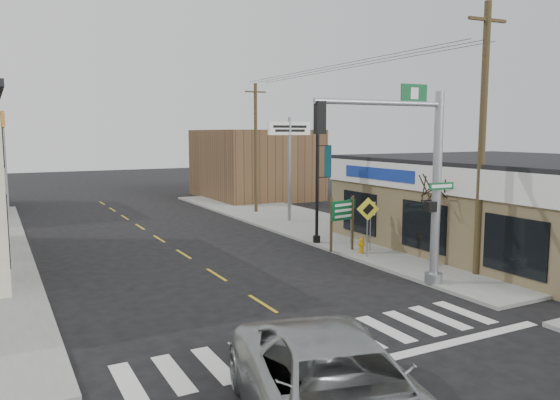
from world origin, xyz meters
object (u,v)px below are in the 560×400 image
guide_sign (343,215)px  utility_pole_far (256,147)px  suv (337,394)px  bare_tree (435,181)px  fire_hydrant (361,245)px  lamp_post (318,172)px  utility_pole_near (482,138)px  traffic_signal_pole (419,168)px  dance_center_sign (289,142)px

guide_sign → utility_pole_far: utility_pole_far is taller
suv → bare_tree: bare_tree is taller
fire_hydrant → lamp_post: 4.24m
suv → guide_sign: (8.58, 12.40, 0.84)m
utility_pole_far → utility_pole_near: bearing=-87.2°
traffic_signal_pole → guide_sign: (0.88, 5.78, -2.46)m
utility_pole_near → suv: bearing=-144.6°
dance_center_sign → utility_pole_near: size_ratio=0.62×
traffic_signal_pole → lamp_post: (0.94, 7.95, -0.69)m
guide_sign → utility_pole_near: bearing=-80.4°
suv → fire_hydrant: 14.70m
guide_sign → utility_pole_near: 6.97m
traffic_signal_pole → utility_pole_near: bearing=4.7°
traffic_signal_pole → guide_sign: size_ratio=2.79×
suv → bare_tree: (10.31, 8.56, 2.60)m
traffic_signal_pole → guide_sign: bearing=83.5°
guide_sign → fire_hydrant: size_ratio=3.50×
lamp_post → utility_pole_far: utility_pole_far is taller
fire_hydrant → dance_center_sign: 10.43m
dance_center_sign → utility_pole_near: (0.16, -14.21, 0.37)m
bare_tree → suv: bearing=-140.3°
lamp_post → suv: bearing=-100.5°
lamp_post → bare_tree: bearing=-54.3°
lamp_post → utility_pole_near: utility_pole_near is taller
fire_hydrant → lamp_post: lamp_post is taller
suv → guide_sign: size_ratio=2.62×
dance_center_sign → utility_pole_near: utility_pole_near is taller
guide_sign → dance_center_sign: dance_center_sign is taller
bare_tree → utility_pole_near: bearing=-75.7°
suv → traffic_signal_pole: 10.68m
suv → dance_center_sign: bearing=77.1°
guide_sign → lamp_post: size_ratio=0.42×
guide_sign → bare_tree: 4.56m
fire_hydrant → utility_pole_far: size_ratio=0.08×
lamp_post → fire_hydrant: bearing=-62.2°
lamp_post → utility_pole_near: size_ratio=0.59×
guide_sign → lamp_post: lamp_post is taller
dance_center_sign → suv: bearing=-121.4°
bare_tree → traffic_signal_pole: bearing=-143.2°
guide_sign → fire_hydrant: bearing=-72.2°
suv → fire_hydrant: (9.04, 11.59, -0.38)m
fire_hydrant → bare_tree: bare_tree is taller
suv → utility_pole_near: (10.77, 6.75, 4.30)m
suv → bare_tree: size_ratio=1.50×
suv → fire_hydrant: bearing=66.0°
utility_pole_far → guide_sign: bearing=-96.4°
lamp_post → traffic_signal_pole: bearing=-76.6°
utility_pole_near → fire_hydrant: bearing=113.0°
lamp_post → dance_center_sign: size_ratio=0.95×
guide_sign → traffic_signal_pole: bearing=-110.2°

